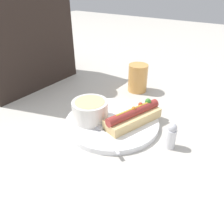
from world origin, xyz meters
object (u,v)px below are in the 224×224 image
Objects in this scene: spoon at (102,131)px; drinking_glass at (138,78)px; hot_dog at (133,116)px; salt_shaker at (171,135)px; soup_bowl at (90,110)px; seated_diner at (20,31)px.

spoon is 1.26× the size of drinking_glass.
hot_dog is 0.13m from salt_shaker.
drinking_glass is 0.34m from salt_shaker.
drinking_glass is (0.28, -0.00, 0.00)m from soup_bowl.
hot_dog is at bearing 79.85° from salt_shaker.
spoon is at bearing -168.20° from drinking_glass.
hot_dog is 0.37× the size of seated_diner.
soup_bowl is at bearing 179.68° from drinking_glass.
soup_bowl is 0.21× the size of seated_diner.
salt_shaker is at bearing -81.68° from soup_bowl.
salt_shaker is at bearing -94.78° from seated_diner.
seated_diner is at bearing 104.29° from hot_dog.
drinking_glass reaches higher than salt_shaker.
hot_dog is 0.25m from drinking_glass.
soup_bowl is 0.28m from drinking_glass.
hot_dog is 1.79× the size of drinking_glass.
hot_dog reaches higher than salt_shaker.
salt_shaker is at bearing -128.44° from spoon.
soup_bowl is at bearing 134.26° from hot_dog.
salt_shaker is (-0.02, -0.12, -0.00)m from hot_dog.
drinking_glass is 0.21× the size of seated_diner.
soup_bowl is at bearing 98.32° from salt_shaker.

